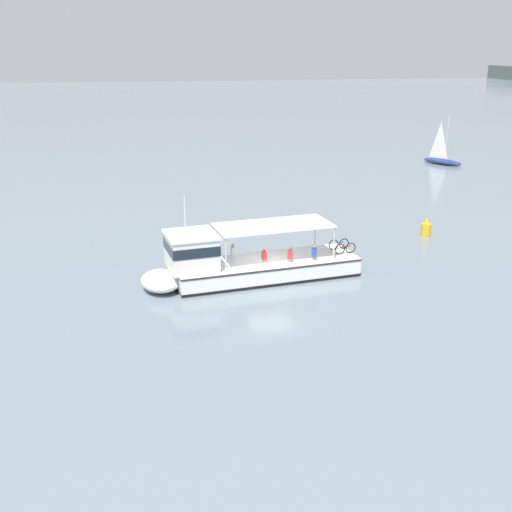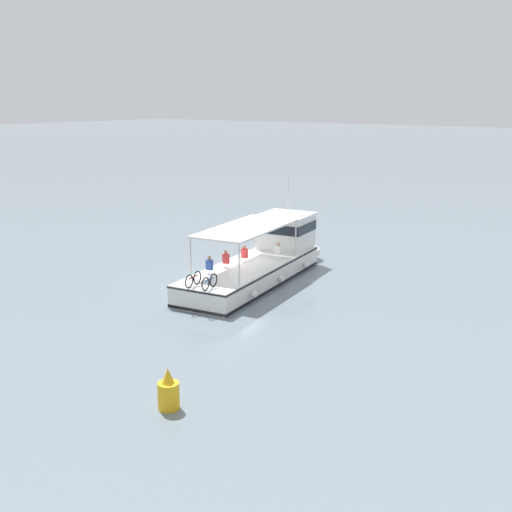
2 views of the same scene
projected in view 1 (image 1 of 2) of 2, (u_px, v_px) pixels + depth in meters
The scene contains 4 objects.
ground_plane at pixel (271, 283), 36.63m from camera, with size 400.00×400.00×0.00m, color slate.
ferry_main at pixel (239, 264), 36.66m from camera, with size 4.81×13.03×5.32m.
sailboat_outer_anchorage at pixel (442, 159), 72.02m from camera, with size 4.84×3.66×5.40m.
channel_buoy at pixel (426, 228), 45.29m from camera, with size 0.70×0.70×1.40m.
Camera 1 is at (33.45, -7.23, 13.17)m, focal length 44.65 mm.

